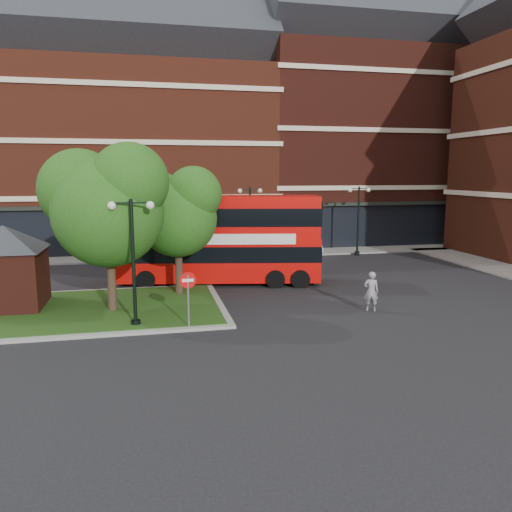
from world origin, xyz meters
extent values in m
plane|color=black|center=(0.00, 0.00, 0.00)|extent=(120.00, 120.00, 0.00)
cube|color=slate|center=(0.00, 16.50, 0.06)|extent=(44.00, 3.00, 0.12)
cube|color=maroon|center=(-8.00, 24.00, 7.00)|extent=(26.00, 12.00, 14.00)
cube|color=#471911|center=(14.00, 24.00, 8.00)|extent=(18.00, 12.00, 16.00)
cube|color=gray|center=(-8.00, 3.00, 0.06)|extent=(12.60, 7.60, 0.12)
cube|color=#19380F|center=(-8.00, 3.00, 0.07)|extent=(12.00, 7.00, 0.15)
cube|color=#471911|center=(-11.00, 4.00, 1.40)|extent=(3.00, 3.00, 2.50)
cone|color=#23262B|center=(-11.00, 4.00, 3.20)|extent=(6.51, 6.51, 1.10)
cylinder|color=#2D2116|center=(-6.50, 2.50, 1.96)|extent=(0.36, 0.36, 3.92)
sphere|color=#224812|center=(-6.50, 2.50, 4.34)|extent=(4.60, 4.60, 4.60)
sphere|color=#224812|center=(-7.65, 3.19, 5.25)|extent=(3.45, 3.45, 3.45)
sphere|color=#224812|center=(-5.58, 2.04, 5.60)|extent=(3.22, 3.22, 3.22)
cylinder|color=#2D2116|center=(-3.50, 5.00, 1.74)|extent=(0.36, 0.36, 3.47)
sphere|color=#224812|center=(-3.50, 5.00, 3.84)|extent=(3.80, 3.80, 3.80)
sphere|color=#224812|center=(-4.45, 5.57, 4.65)|extent=(2.85, 2.85, 2.85)
sphere|color=#224812|center=(-2.74, 4.62, 4.96)|extent=(2.66, 2.66, 2.66)
cylinder|color=black|center=(-5.50, 0.20, 2.50)|extent=(0.14, 0.14, 5.00)
cylinder|color=black|center=(-5.50, 0.20, 0.15)|extent=(0.36, 0.36, 0.30)
cube|color=black|center=(-5.50, 0.20, 4.85)|extent=(1.40, 0.06, 0.06)
sphere|color=#F2EACC|center=(-6.20, 0.20, 4.75)|extent=(0.32, 0.32, 0.32)
sphere|color=#F2EACC|center=(-4.80, 0.20, 4.75)|extent=(0.32, 0.32, 0.32)
cylinder|color=black|center=(2.00, 14.50, 2.50)|extent=(0.14, 0.14, 5.00)
cylinder|color=black|center=(2.00, 14.50, 0.15)|extent=(0.36, 0.36, 0.30)
cube|color=black|center=(2.00, 14.50, 4.85)|extent=(1.40, 0.06, 0.06)
sphere|color=#F2EACC|center=(1.30, 14.50, 4.75)|extent=(0.32, 0.32, 0.32)
sphere|color=#F2EACC|center=(2.70, 14.50, 4.75)|extent=(0.32, 0.32, 0.32)
cylinder|color=black|center=(10.00, 14.50, 2.50)|extent=(0.14, 0.14, 5.00)
cylinder|color=black|center=(10.00, 14.50, 0.15)|extent=(0.36, 0.36, 0.30)
cube|color=black|center=(10.00, 14.50, 4.85)|extent=(1.40, 0.06, 0.06)
sphere|color=#F2EACC|center=(9.30, 14.50, 4.75)|extent=(0.32, 0.32, 0.32)
sphere|color=#F2EACC|center=(10.70, 14.50, 4.75)|extent=(0.32, 0.32, 0.32)
cube|color=#C20B07|center=(-1.23, 7.45, 1.49)|extent=(11.20, 4.52, 2.09)
cube|color=#C20B07|center=(-1.23, 7.45, 3.58)|extent=(11.09, 4.48, 2.09)
cube|color=black|center=(-1.23, 7.45, 3.68)|extent=(11.20, 4.52, 0.94)
cube|color=silver|center=(-1.47, 6.21, 2.58)|extent=(8.05, 1.60, 0.55)
imported|color=gray|center=(4.48, 0.46, 0.88)|extent=(0.74, 0.61, 1.75)
imported|color=silver|center=(-1.30, 15.71, 0.70)|extent=(4.16, 1.79, 1.40)
imported|color=white|center=(5.72, 16.00, 0.65)|extent=(4.02, 1.54, 1.31)
cylinder|color=slate|center=(-3.50, -0.50, 1.07)|extent=(0.08, 0.08, 2.14)
cylinder|color=red|center=(-3.50, -0.50, 1.95)|extent=(0.62, 0.05, 0.62)
cube|color=white|center=(-3.50, -0.50, 1.95)|extent=(0.44, 0.04, 0.12)
camera|label=1|loc=(-4.92, -19.09, 5.96)|focal=35.00mm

